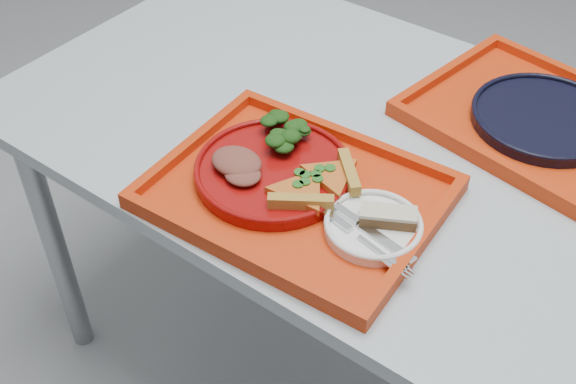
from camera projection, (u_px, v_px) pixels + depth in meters
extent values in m
cube|color=#9CA6AF|center=(423.00, 167.00, 1.26)|extent=(1.60, 0.80, 0.03)
cylinder|color=gray|center=(54.00, 243.00, 1.64)|extent=(0.05, 0.05, 0.72)
cylinder|color=gray|center=(234.00, 109.00, 2.02)|extent=(0.05, 0.05, 0.72)
cube|color=red|center=(296.00, 196.00, 1.17)|extent=(0.47, 0.37, 0.01)
cube|color=red|center=(542.00, 125.00, 1.31)|extent=(0.50, 0.42, 0.01)
cylinder|color=maroon|center=(273.00, 172.00, 1.19)|extent=(0.26, 0.26, 0.02)
cylinder|color=white|center=(373.00, 228.00, 1.10)|extent=(0.15, 0.15, 0.01)
cylinder|color=black|center=(544.00, 119.00, 1.30)|extent=(0.26, 0.26, 0.02)
ellipsoid|color=black|center=(280.00, 130.00, 1.23)|extent=(0.08, 0.07, 0.04)
ellipsoid|color=brown|center=(237.00, 162.00, 1.18)|extent=(0.09, 0.07, 0.03)
cube|color=#4C2E19|center=(388.00, 218.00, 1.09)|extent=(0.09, 0.07, 0.02)
cube|color=beige|center=(389.00, 212.00, 1.09)|extent=(0.09, 0.07, 0.01)
cube|color=silver|center=(366.00, 227.00, 1.09)|extent=(0.18, 0.05, 0.01)
cube|color=silver|center=(358.00, 235.00, 1.08)|extent=(0.19, 0.06, 0.01)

